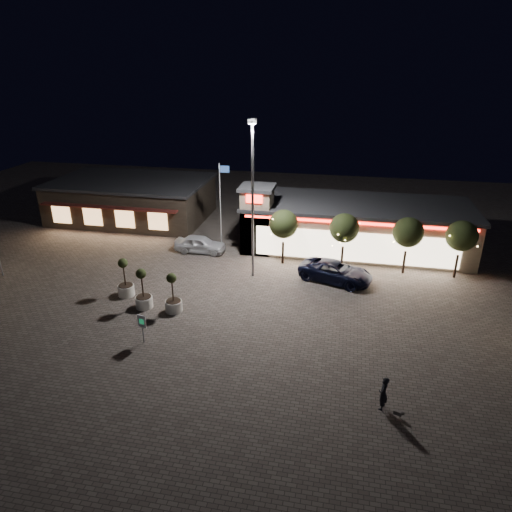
% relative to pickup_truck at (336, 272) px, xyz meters
% --- Properties ---
extents(ground, '(90.00, 90.00, 0.00)m').
position_rel_pickup_truck_xyz_m(ground, '(-8.60, -8.42, -0.80)').
color(ground, '#635850').
rests_on(ground, ground).
extents(retail_building, '(20.40, 8.40, 6.10)m').
position_rel_pickup_truck_xyz_m(retail_building, '(0.91, 7.39, 1.41)').
color(retail_building, tan).
rests_on(retail_building, ground).
extents(restaurant_building, '(16.40, 11.00, 4.30)m').
position_rel_pickup_truck_xyz_m(restaurant_building, '(-22.60, 11.55, 1.36)').
color(restaurant_building, '#382D23').
rests_on(restaurant_building, ground).
extents(floodlight_pole, '(0.60, 0.40, 12.38)m').
position_rel_pickup_truck_xyz_m(floodlight_pole, '(-6.60, -0.42, 6.22)').
color(floodlight_pole, gray).
rests_on(floodlight_pole, ground).
extents(flagpole, '(0.95, 0.10, 8.00)m').
position_rel_pickup_truck_xyz_m(flagpole, '(-10.50, 4.58, 3.94)').
color(flagpole, white).
rests_on(flagpole, ground).
extents(string_tree_a, '(2.42, 2.42, 4.79)m').
position_rel_pickup_truck_xyz_m(string_tree_a, '(-4.60, 2.58, 2.76)').
color(string_tree_a, '#332319').
rests_on(string_tree_a, ground).
extents(string_tree_b, '(2.42, 2.42, 4.79)m').
position_rel_pickup_truck_xyz_m(string_tree_b, '(0.40, 2.58, 2.76)').
color(string_tree_b, '#332319').
rests_on(string_tree_b, ground).
extents(string_tree_c, '(2.42, 2.42, 4.79)m').
position_rel_pickup_truck_xyz_m(string_tree_c, '(5.40, 2.58, 2.76)').
color(string_tree_c, '#332319').
rests_on(string_tree_c, ground).
extents(string_tree_d, '(2.42, 2.42, 4.79)m').
position_rel_pickup_truck_xyz_m(string_tree_d, '(9.40, 2.58, 2.76)').
color(string_tree_d, '#332319').
rests_on(string_tree_d, ground).
extents(pickup_truck, '(6.30, 4.29, 1.60)m').
position_rel_pickup_truck_xyz_m(pickup_truck, '(0.00, 0.00, 0.00)').
color(pickup_truck, black).
rests_on(pickup_truck, ground).
extents(white_sedan, '(4.66, 1.93, 1.58)m').
position_rel_pickup_truck_xyz_m(white_sedan, '(-12.33, 3.53, -0.01)').
color(white_sedan, silver).
rests_on(white_sedan, ground).
extents(pedestrian, '(0.58, 0.76, 1.85)m').
position_rel_pickup_truck_xyz_m(pedestrian, '(2.92, -14.15, 0.12)').
color(pedestrian, black).
rests_on(pedestrian, ground).
extents(dog, '(0.53, 0.30, 0.29)m').
position_rel_pickup_truck_xyz_m(dog, '(3.73, -14.66, -0.52)').
color(dog, '#59514C').
rests_on(dog, ground).
extents(planter_left, '(1.21, 1.21, 2.99)m').
position_rel_pickup_truck_xyz_m(planter_left, '(-15.14, -5.56, 0.12)').
color(planter_left, white).
rests_on(planter_left, ground).
extents(planter_mid, '(1.22, 1.22, 2.99)m').
position_rel_pickup_truck_xyz_m(planter_mid, '(-13.09, -6.97, 0.12)').
color(planter_mid, white).
rests_on(planter_mid, ground).
extents(planter_right, '(1.18, 1.18, 2.91)m').
position_rel_pickup_truck_xyz_m(planter_right, '(-10.84, -7.06, 0.10)').
color(planter_right, white).
rests_on(planter_right, ground).
extents(valet_sign, '(0.62, 0.23, 1.90)m').
position_rel_pickup_truck_xyz_m(valet_sign, '(-11.29, -11.06, 0.53)').
color(valet_sign, gray).
rests_on(valet_sign, ground).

